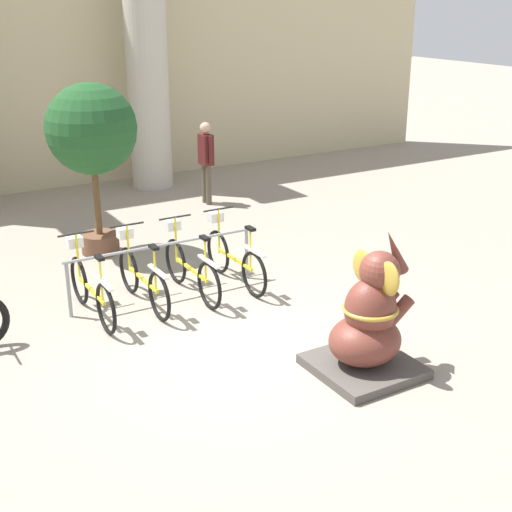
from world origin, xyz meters
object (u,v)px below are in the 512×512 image
bicycle_3 (234,257)px  bicycle_0 (91,288)px  potted_tree (92,134)px  elephant_statue (369,325)px  bicycle_1 (142,277)px  person_pedestrian (206,156)px  bicycle_2 (190,267)px

bicycle_3 → bicycle_0: bearing=-178.7°
bicycle_0 → potted_tree: (0.90, 2.28, 1.53)m
bicycle_3 → elephant_statue: bearing=-89.2°
bicycle_0 → bicycle_1: 0.71m
bicycle_3 → person_pedestrian: size_ratio=1.06×
bicycle_0 → potted_tree: size_ratio=0.63×
bicycle_2 → elephant_statue: elephant_statue is taller
elephant_statue → person_pedestrian: bearing=77.7°
bicycle_0 → bicycle_2: same height
bicycle_0 → potted_tree: 2.89m
bicycle_3 → elephant_statue: elephant_statue is taller
bicycle_0 → potted_tree: potted_tree is taller
bicycle_0 → bicycle_1: bearing=1.2°
elephant_statue → person_pedestrian: (1.50, 6.88, 0.41)m
bicycle_3 → elephant_statue: 2.97m
bicycle_2 → potted_tree: bearing=102.9°
bicycle_2 → bicycle_3: 0.71m
bicycle_3 → person_pedestrian: person_pedestrian is taller
person_pedestrian → bicycle_3: bearing=-111.6°
bicycle_3 → elephant_statue: size_ratio=1.05×
bicycle_2 → bicycle_3: size_ratio=1.00×
bicycle_1 → bicycle_3: same height
bicycle_2 → person_pedestrian: size_ratio=1.06×
bicycle_0 → bicycle_3: bearing=1.3°
bicycle_1 → person_pedestrian: size_ratio=1.06×
bicycle_2 → person_pedestrian: 4.58m
bicycle_2 → bicycle_3: same height
bicycle_3 → potted_tree: bearing=118.9°
bicycle_0 → bicycle_2: bearing=0.3°
bicycle_1 → potted_tree: (0.19, 2.26, 1.53)m
bicycle_0 → person_pedestrian: (3.67, 3.96, 0.56)m
potted_tree → elephant_statue: bearing=-76.2°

